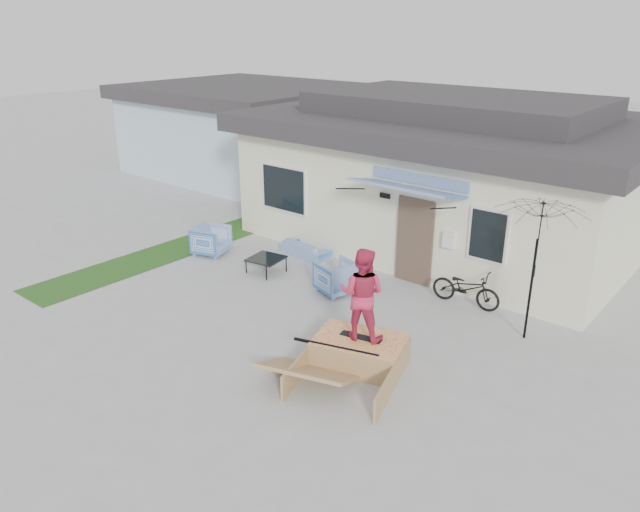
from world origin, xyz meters
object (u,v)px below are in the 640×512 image
Objects in this scene: armchair_left at (211,239)px; patio_umbrella at (535,256)px; skater at (362,292)px; loveseat at (306,246)px; skateboard at (361,337)px; bicycle at (466,284)px; skate_ramp at (360,352)px; coffee_table at (266,265)px; armchair_right at (336,276)px.

patio_umbrella is (8.36, 0.92, 1.32)m from armchair_left.
patio_umbrella is 3.49m from skater.
skateboard reaches higher than loveseat.
bicycle is at bearing 159.75° from patio_umbrella.
skateboard is 0.46× the size of skater.
skateboard is (-0.02, 0.05, 0.29)m from skate_ramp.
armchair_left is 6.70m from skateboard.
skateboard is at bearing -24.42° from coffee_table.
armchair_left is at bearing 145.46° from skate_ramp.
skater is (-1.95, -2.88, -0.31)m from patio_umbrella.
loveseat is at bearing -71.98° from armchair_left.
armchair_left is 1.04× the size of armchair_right.
loveseat is 6.48m from patio_umbrella.
loveseat is 2.43m from armchair_right.
skate_ramp is (-0.32, -3.53, -0.24)m from bicycle.
armchair_right is at bearing -170.48° from patio_umbrella.
patio_umbrella is at bearing 116.93° from armchair_right.
coffee_table is at bearing 137.97° from skate_ramp.
bicycle is at bearing -113.73° from skater.
coffee_table is (-0.04, -1.48, -0.09)m from loveseat.
bicycle is at bearing 72.33° from skateboard.
armchair_right is at bearing -61.82° from skater.
armchair_right is 1.05× the size of skateboard.
skate_ramp is 0.30m from skateboard.
armchair_right is (2.05, -1.30, 0.13)m from loveseat.
loveseat is 5.56m from skateboard.
skater is at bearing 170.64° from bicycle.
skate_ramp is at bearing 88.84° from skater.
bicycle reaches higher than armchair_right.
loveseat reaches higher than skate_ramp.
skate_ramp is 1.25× the size of skater.
armchair_left reaches higher than armchair_right.
patio_umbrella is at bearing -101.69° from armchair_left.
bicycle is at bearing 67.76° from skate_ramp.
coffee_table is at bearing 143.35° from skateboard.
skateboard is (-0.33, -3.48, 0.06)m from bicycle.
loveseat is 0.66× the size of patio_umbrella.
armchair_right is 4.50m from patio_umbrella.
bicycle reaches higher than skateboard.
loveseat is 2.57m from armchair_left.
loveseat is at bearing 129.10° from skateboard.
skater is at bearing 0.00° from skateboard.
armchair_left is at bearing 150.75° from skateboard.
patio_umbrella reaches higher than bicycle.
loveseat reaches higher than coffee_table.
bicycle is (2.62, 1.31, 0.09)m from armchair_right.
loveseat is at bearing 86.20° from bicycle.
patio_umbrella is at bearing 43.73° from skateboard.
loveseat is 1.75× the size of armchair_right.
bicycle is at bearing 133.93° from armchair_right.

